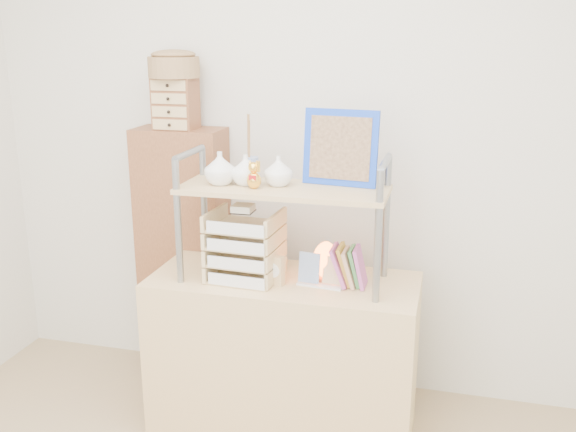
% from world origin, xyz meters
% --- Properties ---
extents(room_shell, '(3.42, 3.41, 2.61)m').
position_xyz_m(room_shell, '(0.00, 0.39, 1.69)').
color(room_shell, silver).
rests_on(room_shell, ground).
extents(desk, '(1.20, 0.50, 0.75)m').
position_xyz_m(desk, '(0.00, 1.20, 0.38)').
color(desk, tan).
rests_on(desk, ground).
extents(cabinet, '(0.45, 0.25, 1.35)m').
position_xyz_m(cabinet, '(-0.64, 1.57, 0.68)').
color(cabinet, brown).
rests_on(cabinet, ground).
extents(hutch, '(0.90, 0.34, 0.75)m').
position_xyz_m(hutch, '(-0.01, 1.21, 1.17)').
color(hutch, gray).
rests_on(hutch, desk).
extents(letter_tray, '(0.30, 0.28, 0.35)m').
position_xyz_m(letter_tray, '(-0.17, 1.15, 0.89)').
color(letter_tray, '#D1B67D').
rests_on(letter_tray, desk).
extents(salt_lamp, '(0.12, 0.11, 0.18)m').
position_xyz_m(salt_lamp, '(0.18, 1.23, 0.84)').
color(salt_lamp, brown).
rests_on(salt_lamp, desk).
extents(desk_clock, '(0.10, 0.06, 0.13)m').
position_xyz_m(desk_clock, '(-0.02, 1.13, 0.82)').
color(desk_clock, tan).
rests_on(desk_clock, desk).
extents(postcard_stand, '(0.21, 0.08, 0.14)m').
position_xyz_m(postcard_stand, '(0.18, 1.16, 0.79)').
color(postcard_stand, white).
rests_on(postcard_stand, desk).
extents(drawer_chest, '(0.20, 0.16, 0.25)m').
position_xyz_m(drawer_chest, '(-0.64, 1.55, 1.48)').
color(drawer_chest, brown).
rests_on(drawer_chest, cabinet).
extents(woven_basket, '(0.25, 0.25, 0.10)m').
position_xyz_m(woven_basket, '(-0.64, 1.55, 1.65)').
color(woven_basket, olive).
rests_on(woven_basket, drawer_chest).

